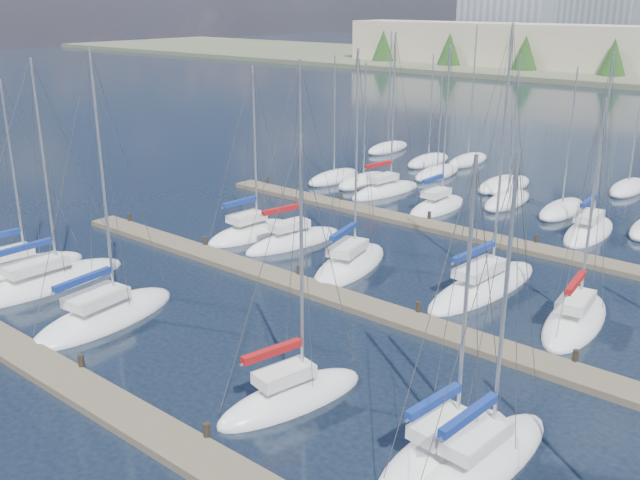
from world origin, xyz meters
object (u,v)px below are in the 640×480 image
Objects in this scene: sailboat_p at (589,231)px; sailboat_h at (251,233)px; sailboat_b at (45,283)px; sailboat_e at (446,450)px; sailboat_a at (15,271)px; sailboat_c at (105,316)px; sailboat_d at (291,398)px; sailboat_n at (385,191)px; sailboat_i at (294,241)px; sailboat_k at (483,286)px; sailboat_j at (350,264)px; sailboat_f at (481,462)px; sailboat_o at (437,207)px; sailboat_l at (575,320)px.

sailboat_p is 22.99m from sailboat_h.
sailboat_b reaches higher than sailboat_e.
sailboat_a is 0.85× the size of sailboat_c.
sailboat_d is at bearing -4.46° from sailboat_c.
sailboat_n is 14.67m from sailboat_i.
sailboat_d is at bearing -96.28° from sailboat_p.
sailboat_b is (3.03, 0.15, -0.01)m from sailboat_a.
sailboat_p is 1.07× the size of sailboat_h.
sailboat_k is 1.13× the size of sailboat_b.
sailboat_k is at bearing -31.40° from sailboat_n.
sailboat_k is 1.16× the size of sailboat_p.
sailboat_i is 0.84× the size of sailboat_k.
sailboat_j is (5.43, -1.03, -0.02)m from sailboat_i.
sailboat_j is (-15.12, 12.29, -0.00)m from sailboat_f.
sailboat_p reaches higher than sailboat_h.
sailboat_o is at bearing -4.53° from sailboat_n.
sailboat_c is 1.16× the size of sailboat_h.
sailboat_c is at bearing -77.04° from sailboat_i.
sailboat_o is 1.12× the size of sailboat_d.
sailboat_n is at bearing 90.70° from sailboat_c.
sailboat_b is (-26.41, -0.92, -0.01)m from sailboat_f.
sailboat_b reaches higher than sailboat_p.
sailboat_a reaches higher than sailboat_d.
sailboat_c reaches higher than sailboat_i.
sailboat_k reaches higher than sailboat_i.
sailboat_c reaches higher than sailboat_b.
sailboat_h is (2.47, 13.66, 0.01)m from sailboat_b.
sailboat_l is 0.98× the size of sailboat_h.
sailboat_h is at bearing -159.17° from sailboat_i.
sailboat_h is at bearing 99.66° from sailboat_c.
sailboat_a is 1.04× the size of sailboat_d.
sailboat_i is 1.04× the size of sailboat_h.
sailboat_i is 5.52m from sailboat_j.
sailboat_n is 36.24m from sailboat_f.
sailboat_k is (13.16, 0.99, -0.01)m from sailboat_i.
sailboat_i is 15.40m from sailboat_b.
sailboat_n is 5.92m from sailboat_o.
sailboat_b is 34.89m from sailboat_p.
sailboat_i is 1.08× the size of sailboat_f.
sailboat_o is 27.85m from sailboat_c.
sailboat_j is at bearing 144.93° from sailboat_f.
sailboat_j is at bearing 48.61° from sailboat_a.
sailboat_j is 1.17× the size of sailboat_d.
sailboat_i is 16.92m from sailboat_a.
sailboat_n is at bearing 105.47° from sailboat_j.
sailboat_n is 0.91× the size of sailboat_k.
sailboat_e is 18.80m from sailboat_c.
sailboat_n is at bearing 84.92° from sailboat_b.
sailboat_b is at bearing -101.40° from sailboat_i.
sailboat_k is 1.28× the size of sailboat_f.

